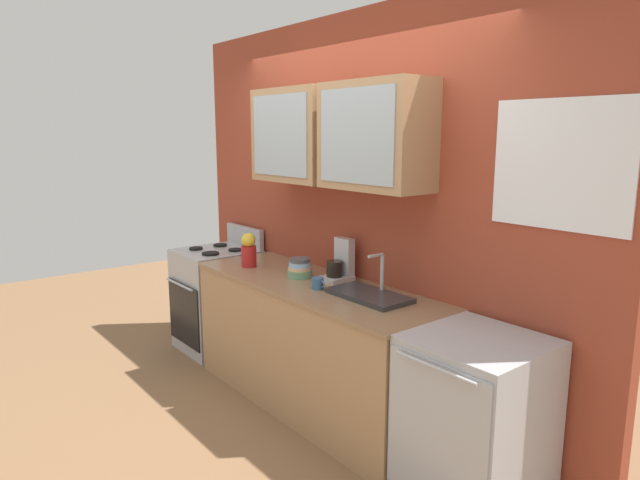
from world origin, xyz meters
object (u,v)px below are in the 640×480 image
object	(u,v)px
dishwasher	(475,421)
bowl_stack	(300,268)
vase	(249,250)
stove_range	(217,298)
cup_near_sink	(318,283)
sink_faucet	(369,294)
coffee_maker	(340,265)

from	to	relation	value
dishwasher	bowl_stack	bearing A→B (deg)	179.03
dishwasher	vase	bearing A→B (deg)	-177.56
stove_range	cup_near_sink	size ratio (longest dim) A/B	9.64
sink_faucet	vase	xyz separation A→B (m)	(-1.18, -0.15, 0.11)
cup_near_sink	coffee_maker	size ratio (longest dim) A/B	0.38
cup_near_sink	bowl_stack	bearing A→B (deg)	163.85
cup_near_sink	vase	bearing A→B (deg)	-178.62
bowl_stack	vase	bearing A→B (deg)	-167.34
stove_range	dishwasher	size ratio (longest dim) A/B	1.20
cup_near_sink	dishwasher	world-z (taller)	cup_near_sink
sink_faucet	bowl_stack	xyz separation A→B (m)	(-0.68, -0.04, 0.04)
dishwasher	coffee_maker	bearing A→B (deg)	171.17
coffee_maker	bowl_stack	bearing A→B (deg)	-142.56
bowl_stack	cup_near_sink	world-z (taller)	bowl_stack
stove_range	coffee_maker	xyz separation A→B (m)	(1.43, 0.20, 0.55)
sink_faucet	dishwasher	distance (m)	0.98
sink_faucet	bowl_stack	world-z (taller)	sink_faucet
cup_near_sink	dishwasher	bearing A→B (deg)	3.15
sink_faucet	cup_near_sink	world-z (taller)	sink_faucet
bowl_stack	dishwasher	bearing A→B (deg)	-0.97
vase	cup_near_sink	distance (m)	0.83
coffee_maker	vase	bearing A→B (deg)	-158.45
bowl_stack	vase	size ratio (longest dim) A/B	0.68
bowl_stack	coffee_maker	bearing A→B (deg)	37.44
stove_range	vase	bearing A→B (deg)	-7.37
bowl_stack	cup_near_sink	xyz separation A→B (m)	(0.32, -0.09, -0.03)
stove_range	vase	world-z (taller)	vase
vase	coffee_maker	distance (m)	0.79
sink_faucet	dishwasher	world-z (taller)	sink_faucet
vase	stove_range	bearing A→B (deg)	172.63
bowl_stack	coffee_maker	xyz separation A→B (m)	(0.23, 0.18, 0.04)
bowl_stack	dishwasher	distance (m)	1.61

